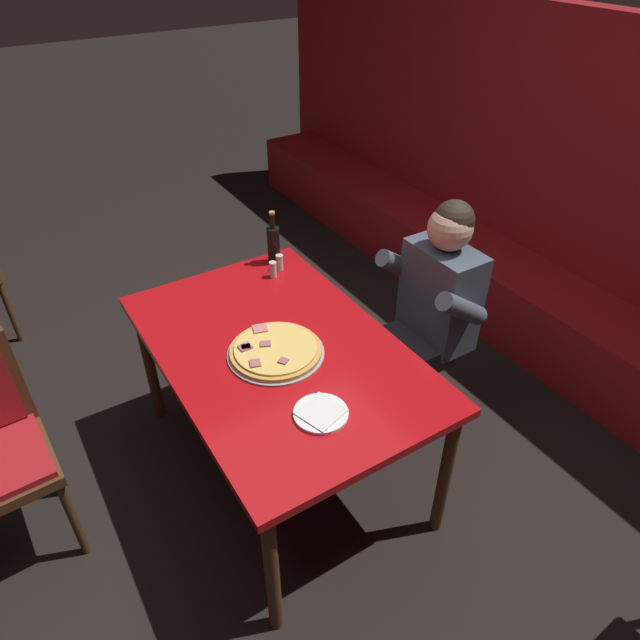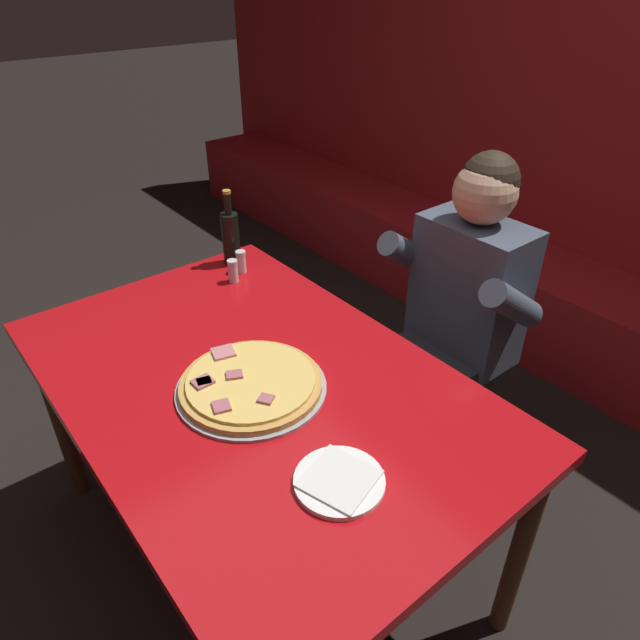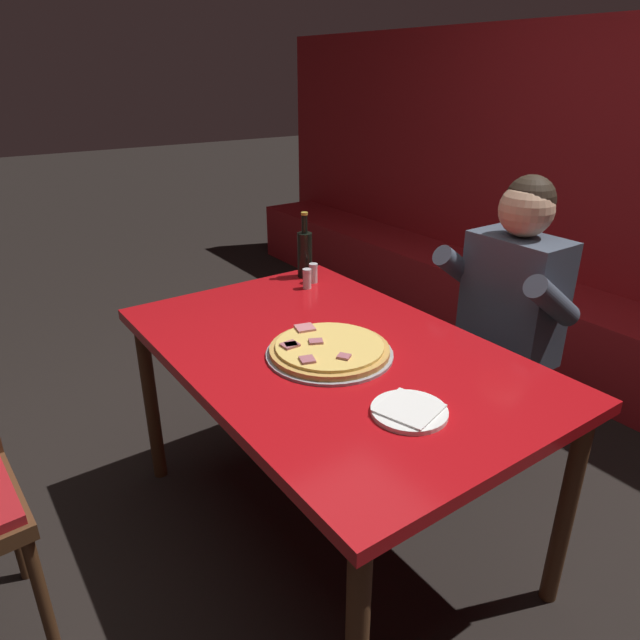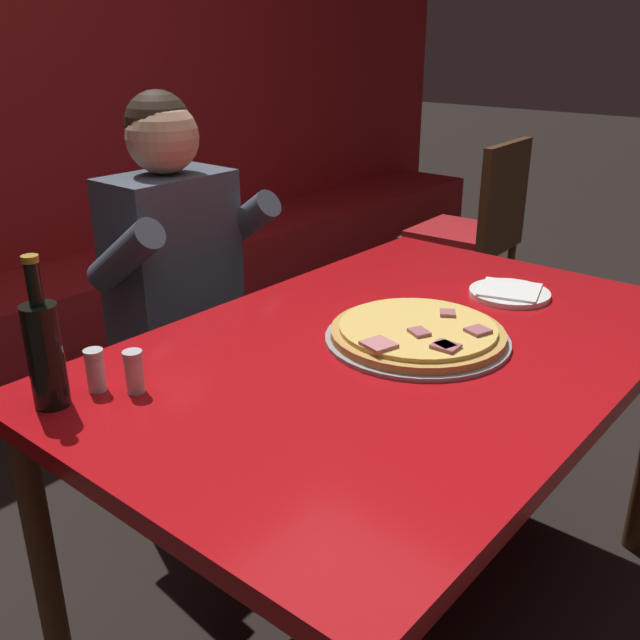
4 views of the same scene
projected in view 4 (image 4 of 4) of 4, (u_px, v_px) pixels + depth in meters
ground_plane at (384, 609)px, 1.90m from camera, size 24.00×24.00×0.00m
booth_bench at (14, 345)px, 2.91m from camera, size 6.46×0.48×0.46m
main_dining_table at (395, 372)px, 1.63m from camera, size 1.49×0.96×0.78m
pizza at (418, 334)px, 1.60m from camera, size 0.42×0.42×0.05m
plate_white_paper at (510, 293)px, 1.88m from camera, size 0.21×0.21×0.02m
beer_bottle at (45, 351)px, 1.30m from camera, size 0.07×0.07×0.29m
shaker_parmesan at (96, 372)px, 1.38m from camera, size 0.04×0.04×0.09m
shaker_oregano at (134, 374)px, 1.37m from camera, size 0.04×0.04×0.09m
diner_seated_blue_shirt at (192, 289)px, 2.14m from camera, size 0.53×0.53×1.27m
dining_chair_near_right at (476, 225)px, 3.33m from camera, size 0.46×0.46×0.97m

